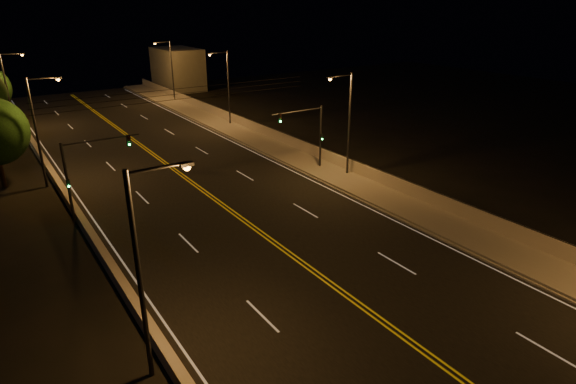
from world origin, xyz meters
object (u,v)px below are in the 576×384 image
streetlight_2 (226,83)px  streetlight_6 (9,87)px  traffic_signal_left (83,170)px  streetlight_5 (39,125)px  streetlight_3 (170,67)px  streetlight_4 (145,262)px  streetlight_1 (347,118)px  traffic_signal_right (311,131)px

streetlight_2 → streetlight_6: same height
streetlight_6 → traffic_signal_left: streetlight_6 is taller
streetlight_5 → traffic_signal_left: bearing=-82.5°
streetlight_2 → streetlight_5: bearing=-154.5°
traffic_signal_left → streetlight_3: bearing=61.3°
streetlight_6 → streetlight_5: bearing=-90.0°
streetlight_4 → streetlight_5: size_ratio=1.00×
streetlight_3 → streetlight_4: (-21.42, -53.74, 0.00)m
streetlight_1 → streetlight_5: bearing=151.7°
streetlight_2 → traffic_signal_right: size_ratio=1.53×
streetlight_3 → streetlight_6: size_ratio=1.00×
streetlight_5 → streetlight_2: bearing=25.5°
streetlight_6 → streetlight_2: bearing=-28.5°
streetlight_5 → traffic_signal_right: bearing=-23.7°
streetlight_3 → streetlight_5: size_ratio=1.00×
streetlight_6 → streetlight_3: bearing=16.8°
streetlight_2 → traffic_signal_right: bearing=-94.7°
traffic_signal_left → streetlight_4: bearing=-94.0°
streetlight_4 → traffic_signal_left: streetlight_4 is taller
streetlight_2 → streetlight_6: size_ratio=1.00×
streetlight_1 → traffic_signal_right: 3.52m
streetlight_3 → traffic_signal_right: size_ratio=1.53×
streetlight_4 → traffic_signal_right: size_ratio=1.53×
streetlight_6 → traffic_signal_right: streetlight_6 is taller
streetlight_2 → traffic_signal_left: bearing=-136.9°
streetlight_1 → traffic_signal_left: streetlight_1 is taller
streetlight_4 → streetlight_5: 25.41m
traffic_signal_right → streetlight_5: bearing=156.3°
streetlight_4 → traffic_signal_right: streetlight_4 is taller
streetlight_3 → traffic_signal_left: streetlight_3 is taller
streetlight_4 → streetlight_5: bearing=90.0°
streetlight_4 → traffic_signal_right: bearing=40.0°
streetlight_2 → traffic_signal_left: 27.80m
traffic_signal_right → traffic_signal_left: same height
streetlight_6 → traffic_signal_right: (19.87, -30.62, -1.42)m
streetlight_2 → streetlight_4: same height
streetlight_2 → streetlight_3: (0.00, 18.09, 0.00)m
streetlight_1 → traffic_signal_right: bearing=118.9°
streetlight_6 → streetlight_4: bearing=-90.0°
streetlight_3 → streetlight_5: same height
streetlight_3 → traffic_signal_right: 37.13m
streetlight_4 → streetlight_6: same height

